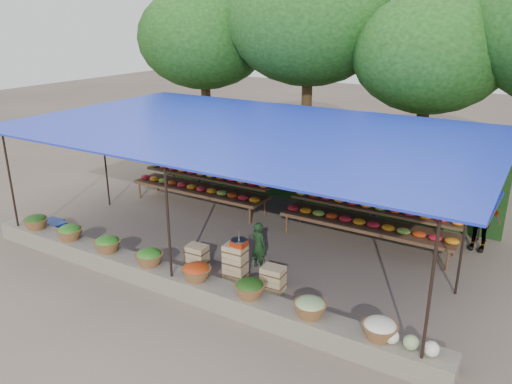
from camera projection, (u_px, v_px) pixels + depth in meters
The scene contains 16 objects.
ground at pixel (250, 241), 12.22m from camera, with size 60.00×60.00×0.00m, color brown.
stone_curb at pixel (177, 282), 9.93m from camera, with size 10.60×0.55×0.40m, color #6B6256.
stall_canopy at pixel (250, 133), 11.38m from camera, with size 10.80×6.60×2.82m.
produce_baskets at pixel (172, 264), 9.86m from camera, with size 8.98×0.58×0.34m.
netting_backdrop at pixel (307, 161), 14.35m from camera, with size 10.60×0.06×2.50m, color #1F4418.
tree_row at pixel (367, 33), 15.33m from camera, with size 16.51×5.50×7.12m.
fruit_table_left at pixel (200, 185), 14.32m from camera, with size 4.21×0.95×0.93m.
fruit_table_right at pixel (368, 220), 11.89m from camera, with size 4.21×0.95×0.93m.
crate_counter at pixel (234, 265), 10.37m from camera, with size 2.37×0.36×0.77m.
weighing_scale at pixel (239, 243), 10.13m from camera, with size 0.32×0.32×0.34m.
vendor_seated at pixel (259, 245), 10.74m from camera, with size 0.39×0.26×1.07m, color #173217.
customer_left at pixel (203, 168), 15.34m from camera, with size 0.77×0.60×1.59m, color slate.
customer_mid at pixel (374, 200), 12.78m from camera, with size 0.97×0.56×1.50m, color slate.
customer_right at pixel (481, 220), 11.53m from camera, with size 0.88×0.37×1.51m, color slate.
blue_crate_front at pixel (56, 228), 12.60m from camera, with size 0.51×0.37×0.31m, color navy.
blue_crate_back at pixel (54, 225), 12.77m from camera, with size 0.48×0.35×0.29m, color navy.
Camera 1 is at (5.86, -9.46, 5.19)m, focal length 35.00 mm.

